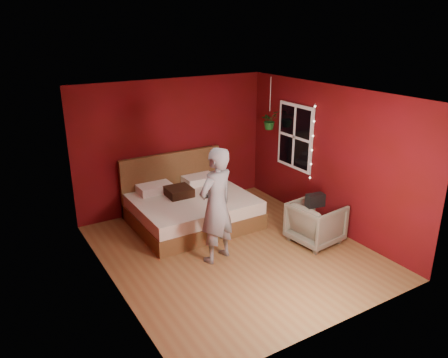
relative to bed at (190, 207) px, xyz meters
The scene contains 10 objects.
floor 1.43m from the bed, 86.23° to the right, with size 4.50×4.50×0.00m, color brown.
room_walls 1.96m from the bed, 86.23° to the right, with size 4.04×4.54×2.62m.
window 2.43m from the bed, 13.45° to the right, with size 0.05×0.97×1.27m.
fairy_lights 2.57m from the bed, 26.59° to the right, with size 0.04×0.04×1.45m.
bed is the anchor object (origin of this frame).
person 1.61m from the bed, 100.69° to the right, with size 0.68×0.44×1.86m, color slate.
armchair 2.36m from the bed, 51.30° to the right, with size 0.77×0.80×0.73m, color #6A6454.
handbag 2.40m from the bed, 54.96° to the right, with size 0.30×0.15×0.22m, color black.
throw_pillow 0.37m from the bed, 149.53° to the left, with size 0.45×0.45×0.16m, color black.
hanging_plant 2.33m from the bed, ahead, with size 0.39×0.36×1.03m.
Camera 1 is at (-3.47, -5.41, 3.60)m, focal length 35.00 mm.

